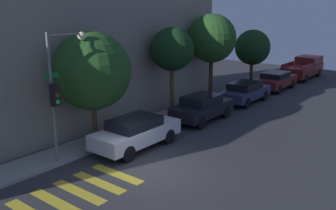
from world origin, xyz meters
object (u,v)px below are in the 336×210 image
at_px(sedan_near_corner, 136,132).
at_px(tree_near_corner, 92,71).
at_px(sedan_middle, 202,107).
at_px(sedan_far_end, 245,92).
at_px(tree_behind_truck, 253,47).
at_px(sedan_tail_of_row, 276,80).
at_px(tree_far_end, 212,39).
at_px(pickup_truck, 304,68).
at_px(tree_midblock, 172,50).
at_px(traffic_light_pole, 60,81).

xyz_separation_m(sedan_near_corner, tree_near_corner, (-0.82, 1.92, 2.76)).
relative_size(sedan_middle, sedan_far_end, 0.97).
bearing_deg(tree_behind_truck, sedan_near_corner, -173.01).
xyz_separation_m(sedan_far_end, sedan_tail_of_row, (5.23, -0.00, 0.00)).
relative_size(tree_near_corner, tree_far_end, 0.90).
bearing_deg(sedan_near_corner, pickup_truck, 0.00).
distance_m(sedan_near_corner, tree_midblock, 6.39).
bearing_deg(sedan_far_end, tree_far_end, 126.23).
xyz_separation_m(sedan_near_corner, sedan_tail_of_row, (16.14, -0.00, -0.03)).
relative_size(sedan_far_end, tree_far_end, 0.73).
distance_m(sedan_near_corner, tree_far_end, 10.32).
distance_m(traffic_light_pole, tree_midblock, 8.26).
bearing_deg(sedan_near_corner, tree_far_end, 11.41).
bearing_deg(sedan_tail_of_row, pickup_truck, 0.00).
relative_size(sedan_near_corner, tree_midblock, 0.85).
xyz_separation_m(sedan_near_corner, sedan_far_end, (10.91, 0.00, -0.03)).
xyz_separation_m(sedan_tail_of_row, tree_far_end, (-6.64, 1.92, 3.58)).
height_order(pickup_truck, tree_behind_truck, tree_behind_truck).
xyz_separation_m(sedan_middle, sedan_tail_of_row, (10.58, -0.00, -0.03)).
bearing_deg(tree_near_corner, sedan_middle, -16.73).
height_order(traffic_light_pole, tree_midblock, traffic_light_pole).
bearing_deg(sedan_middle, pickup_truck, 0.00).
bearing_deg(tree_near_corner, traffic_light_pole, -163.69).
distance_m(traffic_light_pole, sedan_near_corner, 4.27).
bearing_deg(sedan_tail_of_row, tree_far_end, 163.88).
relative_size(sedan_middle, sedan_tail_of_row, 0.97).
xyz_separation_m(tree_midblock, tree_behind_truck, (10.46, 0.00, -0.77)).
height_order(traffic_light_pole, sedan_near_corner, traffic_light_pole).
bearing_deg(sedan_middle, tree_near_corner, 163.27).
distance_m(pickup_truck, tree_midblock, 17.72).
distance_m(tree_near_corner, tree_far_end, 10.35).
xyz_separation_m(sedan_near_corner, tree_behind_truck, (15.65, 1.92, 2.44)).
xyz_separation_m(sedan_near_corner, sedan_middle, (5.56, 0.00, 0.00)).
distance_m(sedan_far_end, pickup_truck, 11.63).
distance_m(sedan_middle, tree_far_end, 5.64).
bearing_deg(traffic_light_pole, sedan_tail_of_row, -3.79).
bearing_deg(tree_near_corner, tree_midblock, -0.00).
xyz_separation_m(traffic_light_pole, sedan_near_corner, (3.03, -1.27, -2.73)).
distance_m(sedan_tail_of_row, tree_behind_truck, 3.17).
bearing_deg(sedan_far_end, traffic_light_pole, 174.79).
height_order(sedan_far_end, tree_near_corner, tree_near_corner).
distance_m(sedan_tail_of_row, tree_midblock, 11.58).
bearing_deg(sedan_near_corner, tree_near_corner, 113.14).
xyz_separation_m(sedan_far_end, tree_behind_truck, (4.74, 1.92, 2.47)).
relative_size(sedan_near_corner, sedan_tail_of_row, 1.03).
bearing_deg(pickup_truck, sedan_near_corner, -180.00).
bearing_deg(tree_near_corner, sedan_far_end, -9.29).
distance_m(tree_midblock, tree_behind_truck, 10.49).
xyz_separation_m(traffic_light_pole, sedan_tail_of_row, (19.18, -1.27, -2.76)).
height_order(sedan_far_end, tree_far_end, tree_far_end).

